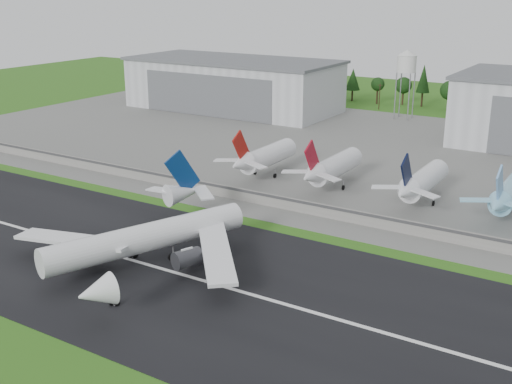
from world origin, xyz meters
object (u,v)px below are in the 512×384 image
Objects in this scene: parked_jet_navy at (420,182)px; parked_jet_skyblue at (510,192)px; parked_jet_red_a at (263,157)px; parked_jet_red_b at (330,168)px; main_airliner at (146,244)px.

parked_jet_navy reaches higher than parked_jet_skyblue.
parked_jet_red_b is (22.33, 0.00, 0.01)m from parked_jet_red_a.
parked_jet_red_a is at bearing -175.91° from parked_jet_skyblue.
parked_jet_navy is (34.96, 66.98, 1.40)m from main_airliner.
parked_jet_skyblue is (69.43, 4.97, -0.27)m from parked_jet_red_a.
main_airliner reaches higher than parked_jet_navy.
parked_jet_red_a reaches higher than parked_jet_skyblue.
parked_jet_red_a is 0.84× the size of parked_jet_skyblue.
main_airliner is 1.83× the size of parked_jet_navy.
parked_jet_red_b is at bearing -173.98° from parked_jet_skyblue.
parked_jet_red_b is 25.74m from parked_jet_navy.
main_airliner is 1.83× the size of parked_jet_red_b.
parked_jet_red_b is 1.00× the size of parked_jet_navy.
parked_jet_red_b reaches higher than parked_jet_navy.
parked_jet_skyblue is (47.09, 4.97, -0.28)m from parked_jet_red_b.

